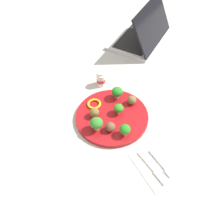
# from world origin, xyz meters

# --- Properties ---
(ground_plane) EXTENTS (4.00, 4.00, 0.00)m
(ground_plane) POSITION_xyz_m (0.00, 0.00, 0.00)
(ground_plane) COLOR #B2B2AD
(plate) EXTENTS (0.28, 0.28, 0.02)m
(plate) POSITION_xyz_m (0.00, 0.00, 0.01)
(plate) COLOR maroon
(plate) RESTS_ON ground_plane
(broccoli_floret_mid_left) EXTENTS (0.05, 0.05, 0.05)m
(broccoli_floret_mid_left) POSITION_xyz_m (0.03, -0.08, 0.05)
(broccoli_floret_mid_left) COLOR #9CC77A
(broccoli_floret_mid_left) RESTS_ON plate
(broccoli_floret_near_rim) EXTENTS (0.04, 0.04, 0.04)m
(broccoli_floret_near_rim) POSITION_xyz_m (0.00, 0.03, 0.04)
(broccoli_floret_near_rim) COLOR #8FCB73
(broccoli_floret_near_rim) RESTS_ON plate
(broccoli_floret_mid_right) EXTENTS (0.04, 0.04, 0.05)m
(broccoli_floret_mid_right) POSITION_xyz_m (0.10, -0.00, 0.04)
(broccoli_floret_mid_right) COLOR #A3CF75
(broccoli_floret_mid_right) RESTS_ON plate
(broccoli_floret_back_left) EXTENTS (0.04, 0.04, 0.05)m
(broccoli_floret_back_left) POSITION_xyz_m (-0.08, 0.06, 0.05)
(broccoli_floret_back_left) COLOR #94BC80
(broccoli_floret_back_left) RESTS_ON plate
(meatball_front_left) EXTENTS (0.04, 0.04, 0.04)m
(meatball_front_left) POSITION_xyz_m (0.06, -0.04, 0.03)
(meatball_front_left) COLOR brown
(meatball_front_left) RESTS_ON plate
(meatball_mid_left) EXTENTS (0.04, 0.04, 0.04)m
(meatball_mid_left) POSITION_xyz_m (-0.02, 0.10, 0.03)
(meatball_mid_left) COLOR brown
(meatball_mid_left) RESTS_ON plate
(meatball_back_left) EXTENTS (0.04, 0.04, 0.04)m
(meatball_back_left) POSITION_xyz_m (-0.03, -0.06, 0.03)
(meatball_back_left) COLOR brown
(meatball_back_left) RESTS_ON plate
(pepper_ring_front_left) EXTENTS (0.06, 0.06, 0.01)m
(pepper_ring_front_left) POSITION_xyz_m (-0.08, -0.04, 0.02)
(pepper_ring_front_left) COLOR yellow
(pepper_ring_front_left) RESTS_ON plate
(napkin) EXTENTS (0.17, 0.13, 0.01)m
(napkin) POSITION_xyz_m (0.25, 0.04, 0.00)
(napkin) COLOR white
(napkin) RESTS_ON ground_plane
(fork) EXTENTS (0.12, 0.03, 0.01)m
(fork) POSITION_xyz_m (0.26, 0.05, 0.01)
(fork) COLOR silver
(fork) RESTS_ON napkin
(knife) EXTENTS (0.15, 0.03, 0.01)m
(knife) POSITION_xyz_m (0.26, 0.02, 0.01)
(knife) COLOR white
(knife) RESTS_ON napkin
(yogurt_bottle) EXTENTS (0.04, 0.04, 0.07)m
(yogurt_bottle) POSITION_xyz_m (-0.19, 0.05, 0.03)
(yogurt_bottle) COLOR white
(yogurt_bottle) RESTS_ON ground_plane
(laptop) EXTENTS (0.36, 0.39, 0.20)m
(laptop) POSITION_xyz_m (-0.39, 0.37, 0.04)
(laptop) COLOR #BDBDBD
(laptop) RESTS_ON ground_plane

